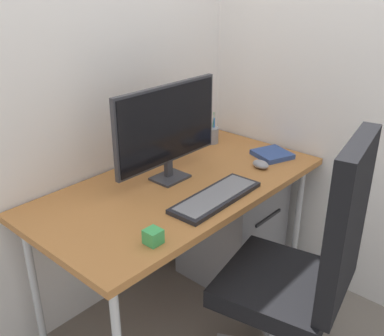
{
  "coord_description": "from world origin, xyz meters",
  "views": [
    {
      "loc": [
        -1.38,
        -1.3,
        1.68
      ],
      "look_at": [
        -0.0,
        -0.07,
        0.85
      ],
      "focal_mm": 41.45,
      "sensor_mm": 36.0,
      "label": 1
    }
  ],
  "objects_px": {
    "office_chair": "(308,262)",
    "desk_clamp_accessory": "(153,237)",
    "filing_cabinet": "(232,223)",
    "notebook": "(272,154)",
    "pen_holder": "(211,135)",
    "mouse": "(261,164)",
    "monitor": "(167,127)",
    "keyboard": "(216,197)"
  },
  "relations": [
    {
      "from": "keyboard",
      "to": "mouse",
      "type": "height_order",
      "value": "mouse"
    },
    {
      "from": "filing_cabinet",
      "to": "keyboard",
      "type": "xyz_separation_m",
      "value": [
        -0.46,
        -0.24,
        0.44
      ]
    },
    {
      "from": "filing_cabinet",
      "to": "mouse",
      "type": "distance_m",
      "value": 0.49
    },
    {
      "from": "desk_clamp_accessory",
      "to": "mouse",
      "type": "bearing_deg",
      "value": 6.05
    },
    {
      "from": "filing_cabinet",
      "to": "pen_holder",
      "type": "height_order",
      "value": "pen_holder"
    },
    {
      "from": "office_chair",
      "to": "notebook",
      "type": "bearing_deg",
      "value": 44.9
    },
    {
      "from": "filing_cabinet",
      "to": "notebook",
      "type": "distance_m",
      "value": 0.48
    },
    {
      "from": "pen_holder",
      "to": "office_chair",
      "type": "bearing_deg",
      "value": -117.25
    },
    {
      "from": "monitor",
      "to": "mouse",
      "type": "relative_size",
      "value": 6.56
    },
    {
      "from": "monitor",
      "to": "desk_clamp_accessory",
      "type": "distance_m",
      "value": 0.61
    },
    {
      "from": "monitor",
      "to": "notebook",
      "type": "bearing_deg",
      "value": -21.46
    },
    {
      "from": "mouse",
      "to": "desk_clamp_accessory",
      "type": "height_order",
      "value": "desk_clamp_accessory"
    },
    {
      "from": "mouse",
      "to": "pen_holder",
      "type": "height_order",
      "value": "pen_holder"
    },
    {
      "from": "mouse",
      "to": "filing_cabinet",
      "type": "bearing_deg",
      "value": 94.24
    },
    {
      "from": "office_chair",
      "to": "filing_cabinet",
      "type": "height_order",
      "value": "office_chair"
    },
    {
      "from": "pen_holder",
      "to": "desk_clamp_accessory",
      "type": "relative_size",
      "value": 2.94
    },
    {
      "from": "mouse",
      "to": "notebook",
      "type": "bearing_deg",
      "value": 27.83
    },
    {
      "from": "monitor",
      "to": "keyboard",
      "type": "xyz_separation_m",
      "value": [
        -0.01,
        -0.31,
        -0.25
      ]
    },
    {
      "from": "notebook",
      "to": "filing_cabinet",
      "type": "bearing_deg",
      "value": 150.18
    },
    {
      "from": "filing_cabinet",
      "to": "notebook",
      "type": "relative_size",
      "value": 3.7
    },
    {
      "from": "filing_cabinet",
      "to": "office_chair",
      "type": "bearing_deg",
      "value": -119.96
    },
    {
      "from": "monitor",
      "to": "pen_holder",
      "type": "bearing_deg",
      "value": 17.01
    },
    {
      "from": "notebook",
      "to": "pen_holder",
      "type": "bearing_deg",
      "value": 118.29
    },
    {
      "from": "keyboard",
      "to": "notebook",
      "type": "relative_size",
      "value": 2.7
    },
    {
      "from": "office_chair",
      "to": "filing_cabinet",
      "type": "distance_m",
      "value": 0.82
    },
    {
      "from": "monitor",
      "to": "notebook",
      "type": "relative_size",
      "value": 3.51
    },
    {
      "from": "pen_holder",
      "to": "desk_clamp_accessory",
      "type": "height_order",
      "value": "pen_holder"
    },
    {
      "from": "office_chair",
      "to": "desk_clamp_accessory",
      "type": "bearing_deg",
      "value": 141.45
    },
    {
      "from": "monitor",
      "to": "mouse",
      "type": "distance_m",
      "value": 0.54
    },
    {
      "from": "desk_clamp_accessory",
      "to": "monitor",
      "type": "bearing_deg",
      "value": 39.01
    },
    {
      "from": "filing_cabinet",
      "to": "notebook",
      "type": "height_order",
      "value": "notebook"
    },
    {
      "from": "pen_holder",
      "to": "desk_clamp_accessory",
      "type": "bearing_deg",
      "value": -151.82
    },
    {
      "from": "monitor",
      "to": "mouse",
      "type": "height_order",
      "value": "monitor"
    },
    {
      "from": "pen_holder",
      "to": "desk_clamp_accessory",
      "type": "distance_m",
      "value": 1.08
    },
    {
      "from": "monitor",
      "to": "office_chair",
      "type": "bearing_deg",
      "value": -85.76
    },
    {
      "from": "monitor",
      "to": "desk_clamp_accessory",
      "type": "bearing_deg",
      "value": -140.99
    },
    {
      "from": "mouse",
      "to": "pen_holder",
      "type": "bearing_deg",
      "value": 90.14
    },
    {
      "from": "office_chair",
      "to": "desk_clamp_accessory",
      "type": "xyz_separation_m",
      "value": [
        -0.49,
        0.39,
        0.19
      ]
    },
    {
      "from": "office_chair",
      "to": "mouse",
      "type": "distance_m",
      "value": 0.62
    },
    {
      "from": "keyboard",
      "to": "pen_holder",
      "type": "bearing_deg",
      "value": 41.27
    },
    {
      "from": "filing_cabinet",
      "to": "pen_holder",
      "type": "bearing_deg",
      "value": 71.54
    },
    {
      "from": "filing_cabinet",
      "to": "pen_holder",
      "type": "xyz_separation_m",
      "value": [
        0.08,
        0.23,
        0.47
      ]
    }
  ]
}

